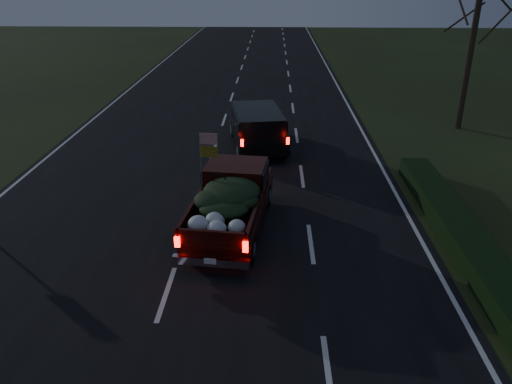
# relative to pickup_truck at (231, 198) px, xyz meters

# --- Properties ---
(ground) EXTENTS (120.00, 120.00, 0.00)m
(ground) POSITION_rel_pickup_truck_xyz_m (-1.29, -3.39, -0.97)
(ground) COLOR black
(ground) RESTS_ON ground
(road_asphalt) EXTENTS (14.00, 120.00, 0.02)m
(road_asphalt) POSITION_rel_pickup_truck_xyz_m (-1.29, -3.39, -0.96)
(road_asphalt) COLOR black
(road_asphalt) RESTS_ON ground
(hedge_row) EXTENTS (1.00, 10.00, 0.60)m
(hedge_row) POSITION_rel_pickup_truck_xyz_m (6.51, -0.39, -0.67)
(hedge_row) COLOR black
(hedge_row) RESTS_ON ground
(bare_tree_far) EXTENTS (3.60, 3.60, 7.00)m
(bare_tree_far) POSITION_rel_pickup_truck_xyz_m (10.21, 10.61, 4.26)
(bare_tree_far) COLOR black
(bare_tree_far) RESTS_ON ground
(pickup_truck) EXTENTS (2.42, 5.12, 2.59)m
(pickup_truck) POSITION_rel_pickup_truck_xyz_m (0.00, 0.00, 0.00)
(pickup_truck) COLOR #320B06
(pickup_truck) RESTS_ON ground
(lead_suv) EXTENTS (2.73, 5.01, 1.37)m
(lead_suv) POSITION_rel_pickup_truck_xyz_m (0.54, 7.35, 0.06)
(lead_suv) COLOR black
(lead_suv) RESTS_ON ground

